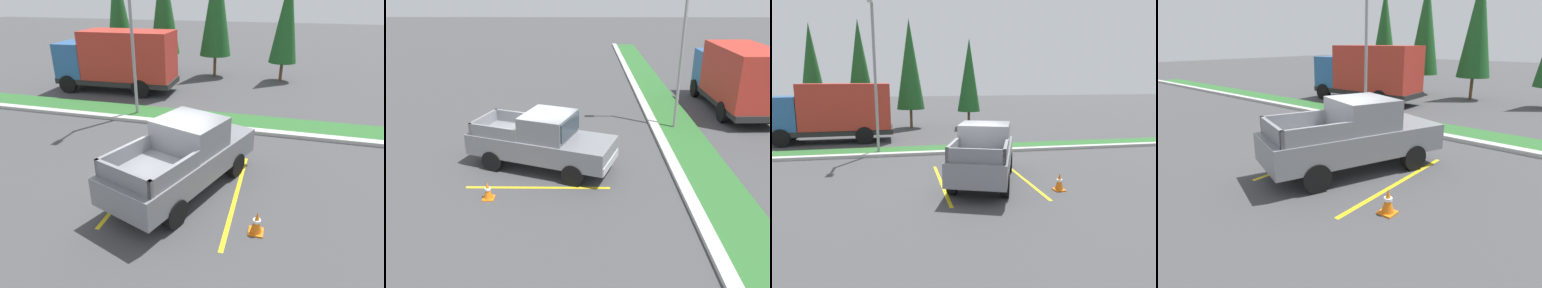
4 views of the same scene
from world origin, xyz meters
TOP-DOWN VIEW (x-y plane):
  - ground_plane at (0.00, 0.00)m, footprint 120.00×120.00m
  - parking_line_near at (-1.03, 0.15)m, footprint 0.12×4.80m
  - parking_line_far at (2.07, 0.15)m, footprint 0.12×4.80m
  - curb_strip at (0.00, 5.00)m, footprint 56.00×0.40m
  - grass_median at (0.00, 6.10)m, footprint 56.00×1.80m
  - pickup_truck_main at (0.53, 0.20)m, footprint 3.57×5.55m
  - cargo_truck_distant at (-6.12, 9.45)m, footprint 6.87×2.67m
  - street_light at (-3.53, 5.75)m, footprint 0.24×1.49m
  - cypress_tree_leftmost at (-8.30, 14.20)m, footprint 1.93×1.93m
  - cypress_tree_left_inner at (-5.11, 14.49)m, footprint 2.03×2.03m
  - cypress_tree_center at (-1.55, 14.50)m, footprint 2.06×2.06m
  - cypress_tree_right_inner at (2.85, 14.35)m, footprint 1.73×1.73m
  - traffic_cone at (2.77, -1.33)m, footprint 0.36×0.36m

SIDE VIEW (x-z plane):
  - ground_plane at x=0.00m, z-range 0.00..0.00m
  - parking_line_near at x=-1.03m, z-range 0.00..0.01m
  - parking_line_far at x=2.07m, z-range 0.00..0.01m
  - grass_median at x=0.00m, z-range 0.00..0.06m
  - curb_strip at x=0.00m, z-range 0.00..0.15m
  - traffic_cone at x=2.77m, z-range -0.01..0.59m
  - pickup_truck_main at x=0.53m, z-range -0.01..2.09m
  - cargo_truck_distant at x=-6.12m, z-range 0.15..3.55m
  - cypress_tree_right_inner at x=2.85m, z-range 0.59..7.24m
  - street_light at x=-3.53m, z-range 0.55..7.76m
  - cypress_tree_leftmost at x=-8.30m, z-range 0.66..8.09m
  - cypress_tree_left_inner at x=-5.11m, z-range 0.69..8.50m
  - cypress_tree_center at x=-1.55m, z-range 0.71..8.64m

